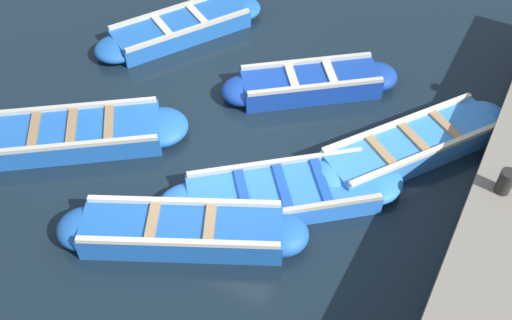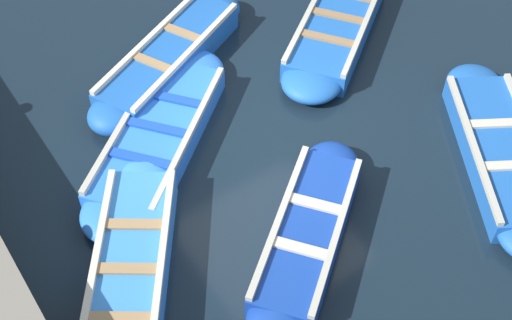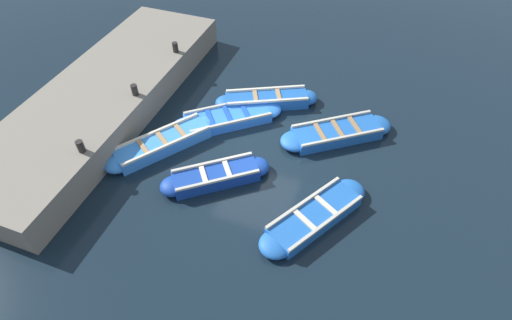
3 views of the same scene
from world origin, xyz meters
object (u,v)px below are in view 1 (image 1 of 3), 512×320
(boat_stern_in, at_px, (74,135))
(bollard_mid_north, at_px, (505,182))
(boat_outer_right, at_px, (181,28))
(boat_inner_gap, at_px, (310,83))
(boat_broadside, at_px, (182,231))
(boat_far_corner, at_px, (412,147))
(boat_near_quay, at_px, (282,194))

(boat_stern_in, height_order, bollard_mid_north, bollard_mid_north)
(bollard_mid_north, bearing_deg, boat_outer_right, -17.79)
(boat_inner_gap, height_order, bollard_mid_north, bollard_mid_north)
(boat_broadside, bearing_deg, boat_inner_gap, -93.41)
(boat_inner_gap, xyz_separation_m, boat_stern_in, (2.81, 2.95, -0.01))
(boat_outer_right, bearing_deg, boat_broadside, 123.45)
(boat_stern_in, bearing_deg, boat_far_corner, -154.78)
(boat_far_corner, xyz_separation_m, bollard_mid_north, (-1.39, 1.01, 0.94))
(bollard_mid_north, bearing_deg, boat_near_quay, 15.96)
(boat_near_quay, distance_m, boat_stern_in, 3.52)
(boat_stern_in, relative_size, bollard_mid_north, 9.97)
(boat_near_quay, bearing_deg, boat_stern_in, 7.93)
(boat_far_corner, distance_m, boat_near_quay, 2.26)
(boat_far_corner, height_order, bollard_mid_north, bollard_mid_north)
(boat_broadside, bearing_deg, boat_far_corner, -126.41)
(boat_outer_right, distance_m, boat_stern_in, 3.32)
(boat_near_quay, distance_m, boat_inner_gap, 2.56)
(boat_inner_gap, relative_size, boat_broadside, 0.85)
(boat_far_corner, bearing_deg, boat_stern_in, 25.22)
(boat_outer_right, xyz_separation_m, boat_stern_in, (-0.14, 3.32, 0.01))
(boat_far_corner, xyz_separation_m, boat_stern_in, (4.85, 2.29, -0.01))
(boat_stern_in, bearing_deg, boat_broadside, 162.89)
(boat_far_corner, distance_m, bollard_mid_north, 1.96)
(boat_far_corner, relative_size, boat_stern_in, 0.99)
(bollard_mid_north, bearing_deg, boat_broadside, 29.48)
(boat_far_corner, relative_size, boat_near_quay, 1.00)
(boat_outer_right, bearing_deg, bollard_mid_north, 162.21)
(boat_stern_in, distance_m, boat_broadside, 2.70)
(boat_outer_right, distance_m, boat_broadside, 4.93)
(boat_broadside, distance_m, bollard_mid_north, 4.31)
(boat_stern_in, xyz_separation_m, boat_broadside, (-2.58, 0.79, 0.02))
(boat_broadside, bearing_deg, bollard_mid_north, -150.52)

